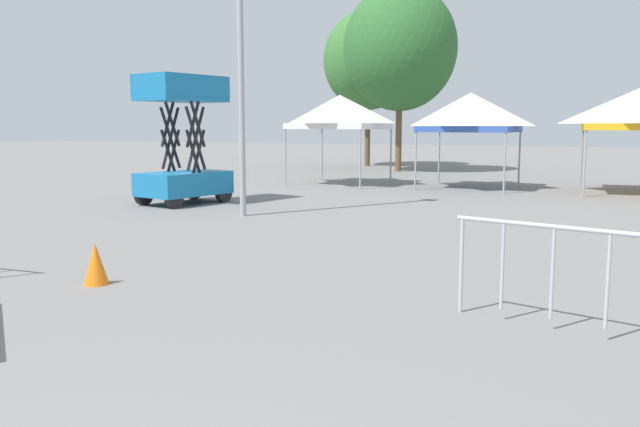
{
  "coord_description": "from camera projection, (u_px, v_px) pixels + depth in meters",
  "views": [
    {
      "loc": [
        2.02,
        -1.05,
        2.04
      ],
      "look_at": [
        -0.2,
        3.95,
        1.3
      ],
      "focal_mm": 36.48,
      "sensor_mm": 36.0,
      "label": 1
    }
  ],
  "objects": [
    {
      "name": "canopy_tent_behind_right",
      "position": [
        340.0,
        112.0,
        22.75
      ],
      "size": [
        3.09,
        3.09,
        3.13
      ],
      "color": "#9E9EA3",
      "rests_on": "ground"
    },
    {
      "name": "canopy_tent_right_of_center",
      "position": [
        470.0,
        112.0,
        21.33
      ],
      "size": [
        3.04,
        3.04,
        3.13
      ],
      "color": "#9E9EA3",
      "rests_on": "ground"
    },
    {
      "name": "scissor_lift",
      "position": [
        184.0,
        164.0,
        17.13
      ],
      "size": [
        1.88,
        2.55,
        3.34
      ],
      "color": "black",
      "rests_on": "ground"
    },
    {
      "name": "light_pole_near_lift",
      "position": [
        240.0,
        4.0,
        14.28
      ],
      "size": [
        0.36,
        0.36,
        8.28
      ],
      "color": "#9E9EA3",
      "rests_on": "ground"
    },
    {
      "name": "tree_behind_tents_right",
      "position": [
        400.0,
        48.0,
        28.89
      ],
      "size": [
        5.06,
        5.06,
        8.28
      ],
      "color": "brown",
      "rests_on": "ground"
    },
    {
      "name": "tree_behind_tents_center",
      "position": [
        368.0,
        60.0,
        32.96
      ],
      "size": [
        4.55,
        4.55,
        7.87
      ],
      "color": "brown",
      "rests_on": "ground"
    },
    {
      "name": "crowd_barrier_by_lift",
      "position": [
        553.0,
        256.0,
        6.45
      ],
      "size": [
        2.04,
        0.61,
        1.08
      ],
      "color": "#B7BABF",
      "rests_on": "ground"
    },
    {
      "name": "traffic_cone_lot_center",
      "position": [
        96.0,
        264.0,
        8.4
      ],
      "size": [
        0.32,
        0.32,
        0.55
      ],
      "primitive_type": "cone",
      "color": "orange",
      "rests_on": "ground"
    }
  ]
}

